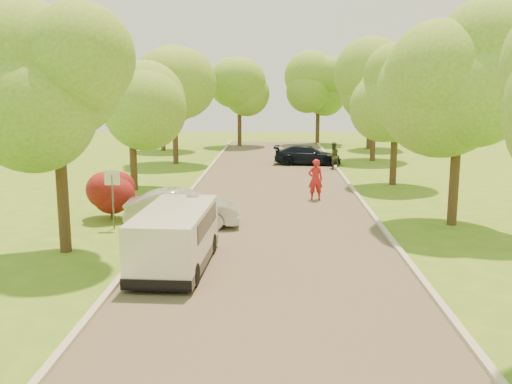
# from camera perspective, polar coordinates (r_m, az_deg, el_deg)

# --- Properties ---
(ground) EXTENTS (100.00, 100.00, 0.00)m
(ground) POSITION_cam_1_polar(r_m,az_deg,el_deg) (17.00, 1.50, -7.11)
(ground) COLOR #46731B
(ground) RESTS_ON ground
(road) EXTENTS (8.00, 60.00, 0.01)m
(road) POSITION_cam_1_polar(r_m,az_deg,el_deg) (24.74, 1.63, -1.50)
(road) COLOR #4C4438
(road) RESTS_ON ground
(curb_left) EXTENTS (0.18, 60.00, 0.12)m
(curb_left) POSITION_cam_1_polar(r_m,az_deg,el_deg) (25.07, -7.67, -1.30)
(curb_left) COLOR #B2AD9E
(curb_left) RESTS_ON ground
(curb_right) EXTENTS (0.18, 60.00, 0.12)m
(curb_right) POSITION_cam_1_polar(r_m,az_deg,el_deg) (25.04, 10.94, -1.41)
(curb_right) COLOR #B2AD9E
(curb_right) RESTS_ON ground
(street_sign) EXTENTS (0.55, 0.06, 2.17)m
(street_sign) POSITION_cam_1_polar(r_m,az_deg,el_deg) (21.34, -14.17, 0.52)
(street_sign) COLOR #59595E
(street_sign) RESTS_ON ground
(red_shrub) EXTENTS (1.70, 1.70, 1.95)m
(red_shrub) POSITION_cam_1_polar(r_m,az_deg,el_deg) (22.98, -14.30, 0.03)
(red_shrub) COLOR #382619
(red_shrub) RESTS_ON ground
(tree_l_mida) EXTENTS (4.71, 4.60, 7.39)m
(tree_l_mida) POSITION_cam_1_polar(r_m,az_deg,el_deg) (18.35, -18.79, 10.05)
(tree_l_mida) COLOR #382619
(tree_l_mida) RESTS_ON ground
(tree_l_midb) EXTENTS (4.30, 4.20, 6.62)m
(tree_l_midb) POSITION_cam_1_polar(r_m,az_deg,el_deg) (29.04, -12.04, 9.16)
(tree_l_midb) COLOR #382619
(tree_l_midb) RESTS_ON ground
(tree_l_far) EXTENTS (4.92, 4.80, 7.79)m
(tree_l_far) POSITION_cam_1_polar(r_m,az_deg,el_deg) (38.75, -7.89, 10.86)
(tree_l_far) COLOR #382619
(tree_l_far) RESTS_ON ground
(tree_r_mida) EXTENTS (5.13, 5.00, 7.95)m
(tree_r_mida) POSITION_cam_1_polar(r_m,az_deg,el_deg) (22.31, 20.36, 10.87)
(tree_r_mida) COLOR #382619
(tree_r_mida) RESTS_ON ground
(tree_r_midb) EXTENTS (4.51, 4.40, 7.01)m
(tree_r_midb) POSITION_cam_1_polar(r_m,az_deg,el_deg) (30.90, 14.23, 9.68)
(tree_r_midb) COLOR #382619
(tree_r_midb) RESTS_ON ground
(tree_r_far) EXTENTS (5.33, 5.20, 8.34)m
(tree_r_far) POSITION_cam_1_polar(r_m,az_deg,el_deg) (40.84, 12.18, 11.21)
(tree_r_far) COLOR #382619
(tree_r_far) RESTS_ON ground
(tree_bg_a) EXTENTS (5.12, 5.00, 7.72)m
(tree_bg_a) POSITION_cam_1_polar(r_m,az_deg,el_deg) (47.05, -9.15, 10.55)
(tree_bg_a) COLOR #382619
(tree_bg_a) RESTS_ON ground
(tree_bg_b) EXTENTS (5.12, 5.00, 7.95)m
(tree_bg_b) POSITION_cam_1_polar(r_m,az_deg,el_deg) (48.89, 11.65, 10.73)
(tree_bg_b) COLOR #382619
(tree_bg_b) RESTS_ON ground
(tree_bg_c) EXTENTS (4.92, 4.80, 7.33)m
(tree_bg_c) POSITION_cam_1_polar(r_m,az_deg,el_deg) (50.29, -1.43, 10.33)
(tree_bg_c) COLOR #382619
(tree_bg_c) RESTS_ON ground
(tree_bg_d) EXTENTS (5.12, 5.00, 7.72)m
(tree_bg_d) POSITION_cam_1_polar(r_m,az_deg,el_deg) (52.37, 6.51, 10.59)
(tree_bg_d) COLOR #382619
(tree_bg_d) RESTS_ON ground
(minivan) EXTENTS (2.02, 4.71, 1.72)m
(minivan) POSITION_cam_1_polar(r_m,az_deg,el_deg) (16.51, -8.05, -4.46)
(minivan) COLOR silver
(minivan) RESTS_ON ground
(silver_sedan) EXTENTS (4.28, 1.71, 1.38)m
(silver_sedan) POSITION_cam_1_polar(r_m,az_deg,el_deg) (21.32, -7.32, -1.64)
(silver_sedan) COLOR #B3B3B8
(silver_sedan) RESTS_ON ground
(dark_sedan) EXTENTS (4.60, 2.17, 1.30)m
(dark_sedan) POSITION_cam_1_polar(r_m,az_deg,el_deg) (38.32, 5.17, 3.70)
(dark_sedan) COLOR black
(dark_sedan) RESTS_ON ground
(longboard) EXTENTS (0.52, 0.91, 0.10)m
(longboard) POSITION_cam_1_polar(r_m,az_deg,el_deg) (18.49, -6.27, -5.41)
(longboard) COLOR black
(longboard) RESTS_ON ground
(skateboarder) EXTENTS (1.26, 0.97, 1.72)m
(skateboarder) POSITION_cam_1_polar(r_m,az_deg,el_deg) (18.27, -6.33, -2.77)
(skateboarder) COLOR slate
(skateboarder) RESTS_ON longboard
(person_striped) EXTENTS (0.74, 0.53, 1.90)m
(person_striped) POSITION_cam_1_polar(r_m,az_deg,el_deg) (26.28, 5.96, 1.25)
(person_striped) COLOR red
(person_striped) RESTS_ON ground
(person_olive) EXTENTS (0.99, 0.87, 1.71)m
(person_olive) POSITION_cam_1_polar(r_m,az_deg,el_deg) (36.38, 7.73, 3.61)
(person_olive) COLOR #2F3520
(person_olive) RESTS_ON ground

